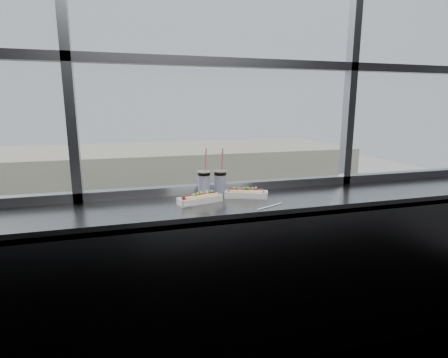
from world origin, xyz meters
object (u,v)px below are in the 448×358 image
object	(u,v)px
car_near_c	(128,318)
car_near_e	(330,284)
car_far_b	(186,251)
loose_straw	(270,206)
pedestrian_c	(193,237)
tree_center	(136,217)
wrapper	(187,205)
pedestrian_b	(147,236)
hotdog_tray_right	(246,193)
tree_right	(258,205)
car_far_c	(259,244)
tree_left	(35,225)
soda_cup_left	(204,182)
hotdog_tray_left	(200,198)
pedestrian_d	(244,228)
car_near_d	(285,293)
soda_cup_right	(220,182)

from	to	relation	value
car_near_c	car_near_e	bearing A→B (deg)	-95.38
car_far_b	car_near_e	size ratio (longest dim) A/B	0.97
loose_straw	pedestrian_c	world-z (taller)	loose_straw
tree_center	wrapper	bearing A→B (deg)	-90.84
car_near_e	pedestrian_b	distance (m)	16.45
car_far_b	hotdog_tray_right	bearing A→B (deg)	177.37
loose_straw	tree_right	xyz separation A→B (m)	(11.43, 28.47, -8.78)
car_far_c	tree_left	xyz separation A→B (m)	(-18.15, 4.00, 2.20)
hotdog_tray_right	pedestrian_b	world-z (taller)	hotdog_tray_right
car_far_b	car_near_e	distance (m)	11.46
soda_cup_left	loose_straw	distance (m)	0.51
hotdog_tray_left	wrapper	world-z (taller)	hotdog_tray_left
wrapper	pedestrian_b	size ratio (longest dim) A/B	0.04
soda_cup_left	tree_center	distance (m)	29.53
hotdog_tray_right	pedestrian_c	distance (m)	29.71
pedestrian_d	tree_left	world-z (taller)	tree_left
soda_cup_left	tree_right	world-z (taller)	soda_cup_left
pedestrian_c	tree_center	distance (m)	5.39
car_near_d	car_far_b	distance (m)	9.40
car_near_c	car_far_b	xyz separation A→B (m)	(4.77, 8.00, 0.07)
tree_left	tree_right	world-z (taller)	tree_right
loose_straw	car_far_b	bearing A→B (deg)	57.01
hotdog_tray_left	loose_straw	size ratio (longest dim) A/B	1.41
loose_straw	wrapper	distance (m)	0.51
soda_cup_left	tree_right	size ratio (longest dim) A/B	0.07
car_far_c	car_far_b	xyz separation A→B (m)	(-6.37, 0.00, 0.14)
soda_cup_right	pedestrian_d	world-z (taller)	soda_cup_right
pedestrian_c	car_far_b	bearing A→B (deg)	68.34
loose_straw	tree_right	world-z (taller)	loose_straw
pedestrian_d	pedestrian_b	distance (m)	9.18
car_near_e	tree_left	bearing A→B (deg)	54.86
hotdog_tray_right	car_near_c	bearing A→B (deg)	114.89
hotdog_tray_left	loose_straw	bearing A→B (deg)	-43.69
car_near_d	tree_left	xyz separation A→B (m)	(-16.72, 12.00, 2.13)
hotdog_tray_left	hotdog_tray_right	distance (m)	0.33
soda_cup_right	wrapper	bearing A→B (deg)	-142.82
hotdog_tray_right	pedestrian_c	size ratio (longest dim) A/B	0.14
car_near_e	car_far_c	bearing A→B (deg)	8.78
car_far_c	pedestrian_b	bearing A→B (deg)	65.21
car_near_c	car_far_c	world-z (taller)	car_near_c
hotdog_tray_right	wrapper	size ratio (longest dim) A/B	3.63
soda_cup_left	hotdog_tray_left	bearing A→B (deg)	-111.90
wrapper	pedestrian_b	xyz separation A→B (m)	(1.34, 28.55, -10.93)
wrapper	car_near_e	xyz separation A→B (m)	(12.35, 16.33, -10.95)
car_near_c	car_far_c	distance (m)	13.71
soda_cup_left	car_near_e	bearing A→B (deg)	52.89
soda_cup_right	car_near_e	distance (m)	22.97
car_near_d	tree_left	size ratio (longest dim) A/B	1.27
hotdog_tray_left	soda_cup_left	xyz separation A→B (m)	(0.06, 0.16, 0.07)
tree_left	car_near_c	bearing A→B (deg)	-59.69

